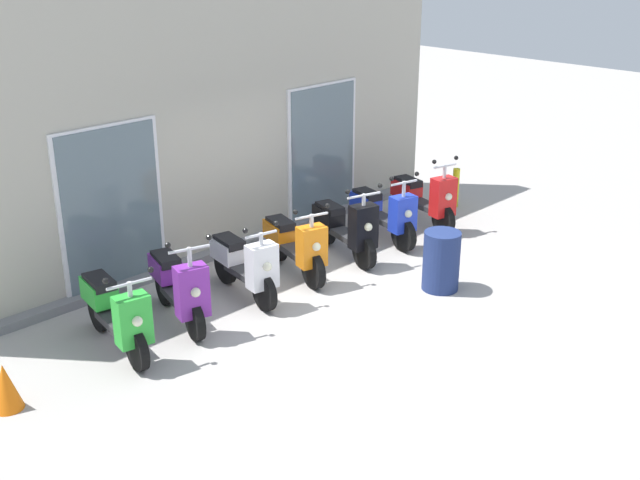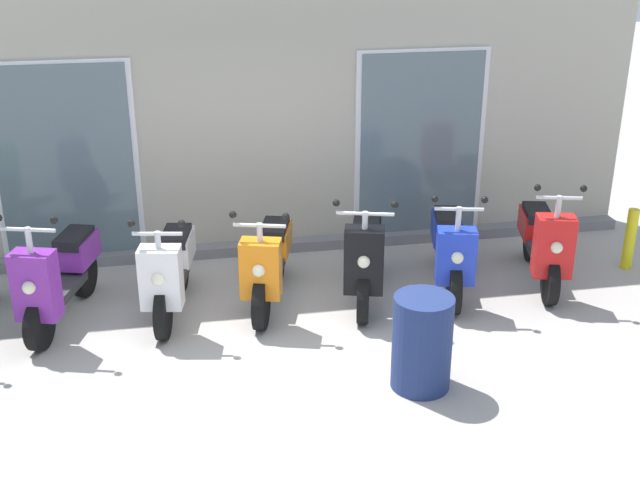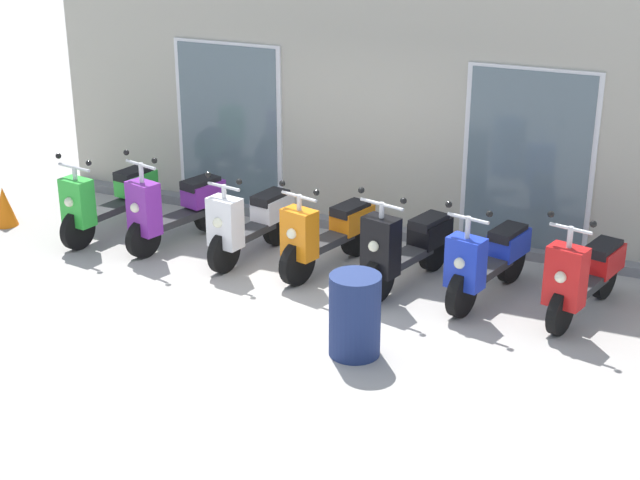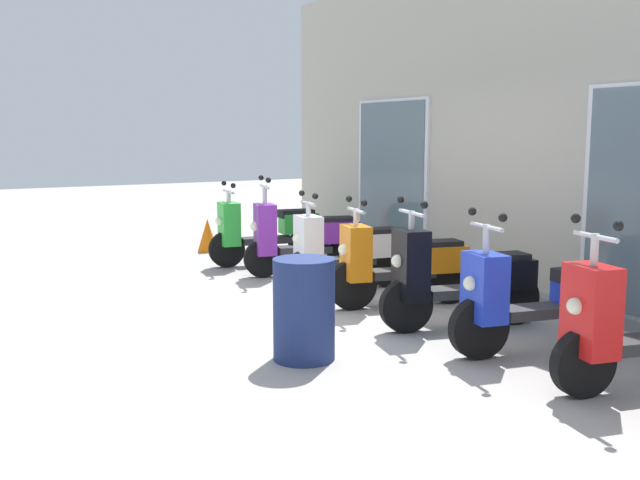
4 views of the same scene
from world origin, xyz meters
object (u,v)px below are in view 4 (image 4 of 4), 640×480
at_px(scooter_purple, 302,238).
at_px(traffic_cone, 208,235).
at_px(scooter_white, 345,250).
at_px(scooter_blue, 538,300).
at_px(scooter_orange, 400,264).
at_px(trash_bin, 304,309).
at_px(scooter_black, 458,279).
at_px(scooter_green, 265,230).

distance_m(scooter_purple, traffic_cone, 2.45).
height_order(scooter_white, scooter_blue, scooter_blue).
distance_m(scooter_orange, trash_bin, 2.07).
xyz_separation_m(scooter_purple, scooter_black, (3.02, -0.02, -0.01)).
xyz_separation_m(scooter_orange, scooter_black, (0.98, -0.07, 0.02)).
bearing_deg(scooter_black, scooter_green, -179.54).
bearing_deg(scooter_white, traffic_cone, -175.02).
height_order(scooter_orange, scooter_black, scooter_black).
relative_size(scooter_green, traffic_cone, 3.16).
xyz_separation_m(scooter_green, scooter_black, (3.96, 0.03, -0.01)).
height_order(scooter_purple, scooter_blue, scooter_purple).
bearing_deg(scooter_white, scooter_black, -0.37).
height_order(scooter_green, traffic_cone, scooter_green).
bearing_deg(scooter_green, scooter_orange, 1.98).
xyz_separation_m(scooter_black, trash_bin, (0.08, -1.71, -0.06)).
xyz_separation_m(scooter_black, traffic_cone, (-5.44, -0.29, -0.22)).
bearing_deg(scooter_orange, scooter_black, -4.15).
height_order(scooter_green, scooter_purple, scooter_purple).
bearing_deg(scooter_orange, traffic_cone, -175.36).
relative_size(scooter_white, scooter_blue, 0.95).
xyz_separation_m(scooter_blue, traffic_cone, (-6.37, -0.34, -0.19)).
bearing_deg(scooter_purple, trash_bin, -29.28).
xyz_separation_m(traffic_cone, trash_bin, (5.52, -1.42, 0.16)).
bearing_deg(trash_bin, scooter_black, 92.56).
xyz_separation_m(scooter_green, traffic_cone, (-1.49, -0.26, -0.23)).
height_order(scooter_white, trash_bin, scooter_white).
bearing_deg(scooter_blue, traffic_cone, -176.92).
bearing_deg(scooter_orange, scooter_white, -176.58).
distance_m(scooter_green, scooter_orange, 2.98).
xyz_separation_m(scooter_green, scooter_white, (1.99, 0.04, -0.01)).
distance_m(scooter_purple, scooter_black, 3.02).
bearing_deg(scooter_blue, scooter_white, -179.21).
relative_size(traffic_cone, trash_bin, 0.62).
bearing_deg(scooter_green, scooter_blue, 0.99).
height_order(scooter_purple, scooter_black, scooter_purple).
xyz_separation_m(scooter_white, trash_bin, (2.04, -1.72, -0.06)).
relative_size(scooter_blue, trash_bin, 1.94).
bearing_deg(scooter_purple, scooter_black, -0.47).
bearing_deg(traffic_cone, scooter_purple, 7.41).
distance_m(scooter_white, scooter_blue, 2.89).
relative_size(scooter_green, scooter_blue, 1.02).
xyz_separation_m(scooter_orange, trash_bin, (1.06, -1.78, -0.04)).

